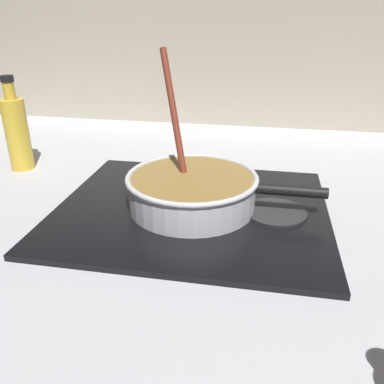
% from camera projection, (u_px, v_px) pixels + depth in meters
% --- Properties ---
extents(ground, '(2.40, 1.60, 0.04)m').
position_uv_depth(ground, '(176.00, 236.00, 0.79)').
color(ground, '#B7B7BC').
extents(backsplash_wall, '(2.40, 0.02, 0.55)m').
position_uv_depth(backsplash_wall, '(224.00, 47.00, 1.37)').
color(backsplash_wall, '#B2A893').
rests_on(backsplash_wall, ground).
extents(hob_plate, '(0.56, 0.48, 0.01)m').
position_uv_depth(hob_plate, '(192.00, 209.00, 0.84)').
color(hob_plate, black).
rests_on(hob_plate, ground).
extents(burner_ring, '(0.16, 0.16, 0.01)m').
position_uv_depth(burner_ring, '(192.00, 205.00, 0.84)').
color(burner_ring, '#592D0C').
rests_on(burner_ring, hob_plate).
extents(spare_burner, '(0.13, 0.13, 0.01)m').
position_uv_depth(spare_burner, '(275.00, 212.00, 0.81)').
color(spare_burner, '#262628').
rests_on(spare_burner, hob_plate).
extents(cooking_pan, '(0.41, 0.27, 0.31)m').
position_uv_depth(cooking_pan, '(193.00, 190.00, 0.82)').
color(cooking_pan, silver).
rests_on(cooking_pan, hob_plate).
extents(sauce_bottle, '(0.06, 0.06, 0.24)m').
position_uv_depth(sauce_bottle, '(17.00, 132.00, 1.03)').
color(sauce_bottle, gold).
rests_on(sauce_bottle, ground).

